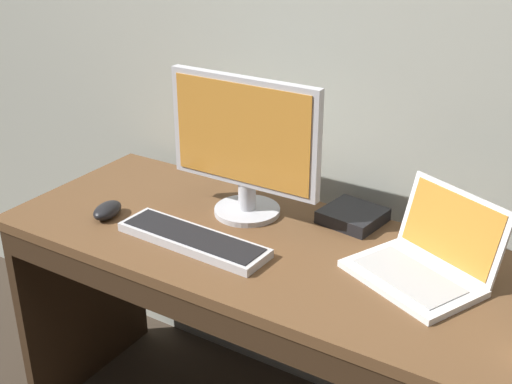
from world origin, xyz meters
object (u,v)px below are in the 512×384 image
object	(u,v)px
external_monitor	(244,145)
wired_keyboard	(193,239)
external_drive_box	(353,216)
laptop_white	(424,262)
computer_mouse	(107,210)

from	to	relation	value
external_monitor	wired_keyboard	bearing A→B (deg)	-96.21
external_drive_box	laptop_white	bearing A→B (deg)	-33.44
computer_mouse	external_drive_box	distance (m)	0.70
laptop_white	wired_keyboard	distance (m)	0.60
wired_keyboard	external_drive_box	distance (m)	0.46
computer_mouse	external_monitor	bearing A→B (deg)	23.59
wired_keyboard	computer_mouse	size ratio (longest dim) A/B	4.09
laptop_white	computer_mouse	xyz separation A→B (m)	(-0.88, -0.17, -0.02)
external_drive_box	external_monitor	bearing A→B (deg)	-156.41
wired_keyboard	computer_mouse	xyz separation A→B (m)	(-0.30, -0.00, 0.01)
external_monitor	external_drive_box	distance (m)	0.37
laptop_white	external_monitor	xyz separation A→B (m)	(-0.55, 0.05, 0.18)
laptop_white	computer_mouse	world-z (taller)	laptop_white
computer_mouse	external_drive_box	world-z (taller)	computer_mouse
computer_mouse	external_drive_box	xyz separation A→B (m)	(0.61, 0.34, -0.00)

